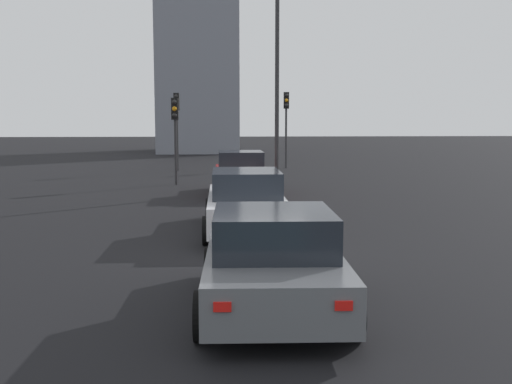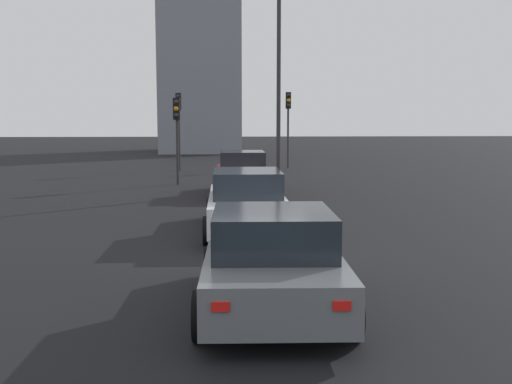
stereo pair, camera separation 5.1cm
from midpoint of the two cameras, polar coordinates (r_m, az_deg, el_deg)
name	(u,v)px [view 1 (the left image)]	position (r m, az deg, el deg)	size (l,w,h in m)	color
ground_plane	(249,258)	(12.39, -0.83, -6.31)	(160.00, 160.00, 0.20)	black
car_red_lead	(240,174)	(21.88, -1.55, 1.76)	(4.26, 2.02, 1.58)	maroon
car_white_second	(246,202)	(14.51, -1.06, -0.98)	(4.80, 2.06, 1.53)	silver
car_grey_third	(273,261)	(8.69, 1.41, -6.55)	(4.18, 2.20, 1.47)	slate
traffic_light_near_left	(177,115)	(31.89, -7.57, 7.24)	(0.33, 0.31, 4.07)	#2D2D30
traffic_light_near_right	(286,114)	(33.42, 2.84, 7.42)	(0.32, 0.28, 4.18)	#2D2D30
traffic_light_far_left	(175,122)	(25.17, -7.74, 6.57)	(0.32, 0.29, 3.59)	#2D2D30
street_lamp_kerbside	(277,52)	(23.78, 1.96, 13.09)	(0.56, 0.36, 9.20)	#2D2D30
building_facade_left	(199,78)	(50.85, -5.50, 10.69)	(8.59, 6.45, 12.13)	gray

